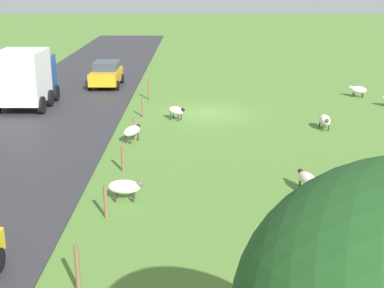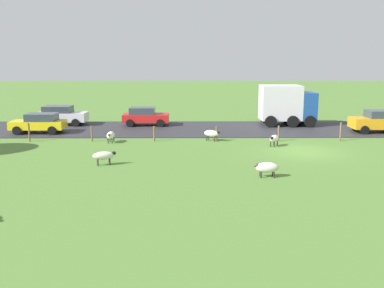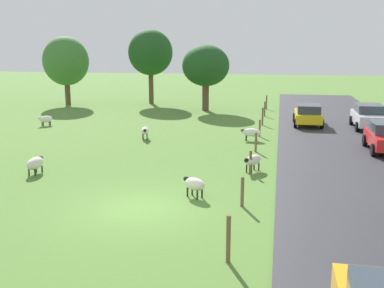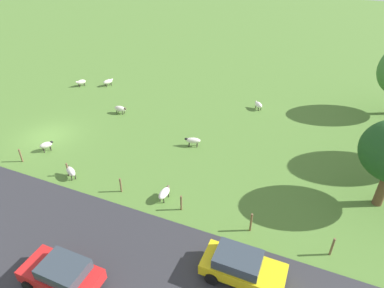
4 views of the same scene
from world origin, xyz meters
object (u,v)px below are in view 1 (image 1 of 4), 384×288
Objects in this scene: sheep_4 at (358,90)px; car_0 at (106,74)px; sheep_6 at (176,111)px; truck_0 at (25,77)px; sheep_1 at (307,179)px; sheep_3 at (125,187)px; sheep_2 at (132,131)px; sheep_0 at (325,120)px.

sheep_4 is 0.30× the size of car_0.
truck_0 is (8.74, -2.66, 1.33)m from sheep_6.
sheep_1 is 1.05× the size of sheep_3.
sheep_3 is 1.18× the size of sheep_6.
sheep_1 is 11.29m from sheep_6.
sheep_3 is 10.95m from sheep_6.
sheep_2 is 9.60m from truck_0.
sheep_2 is 16.41m from sheep_4.
sheep_0 is 16.89m from truck_0.
sheep_2 is 13.26m from car_0.
sheep_6 reaches higher than sheep_0.
sheep_2 is at bearing -85.74° from sheep_3.
sheep_1 is at bearing 68.30° from sheep_4.
truck_0 reaches higher than sheep_0.
car_0 is (3.19, -12.87, 0.40)m from sheep_2.
car_0 is at bearing -60.20° from sheep_6.
sheep_1 is 1.06× the size of sheep_2.
sheep_1 reaches higher than sheep_0.
sheep_1 is 9.26m from sheep_2.
sheep_4 is at bearing -153.05° from sheep_6.
sheep_3 is at bearing 118.51° from truck_0.
sheep_2 reaches higher than sheep_6.
sheep_3 is (6.39, 0.73, -0.02)m from sheep_1.
sheep_3 reaches higher than sheep_0.
sheep_0 is at bearing -166.99° from sheep_2.
sheep_0 reaches higher than sheep_4.
sheep_1 is 1.13× the size of sheep_4.
truck_0 is at bearing 8.76° from sheep_4.
sheep_4 is at bearing -116.85° from sheep_0.
sheep_6 reaches higher than sheep_4.
truck_0 reaches higher than sheep_4.
truck_0 is 7.29m from car_0.
sheep_0 is at bearing -134.44° from sheep_3.
sheep_2 reaches higher than sheep_1.
car_0 is (3.70, -19.77, 0.43)m from sheep_3.
sheep_4 is at bearing -127.43° from sheep_3.
car_0 is (12.60, -10.69, 0.45)m from sheep_0.
sheep_6 is 0.27× the size of car_0.
car_0 is at bearing -76.09° from sheep_2.
sheep_1 is 17.09m from sheep_4.
sheep_6 is at bearing 26.95° from sheep_4.
sheep_2 is at bearing -41.78° from sheep_1.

